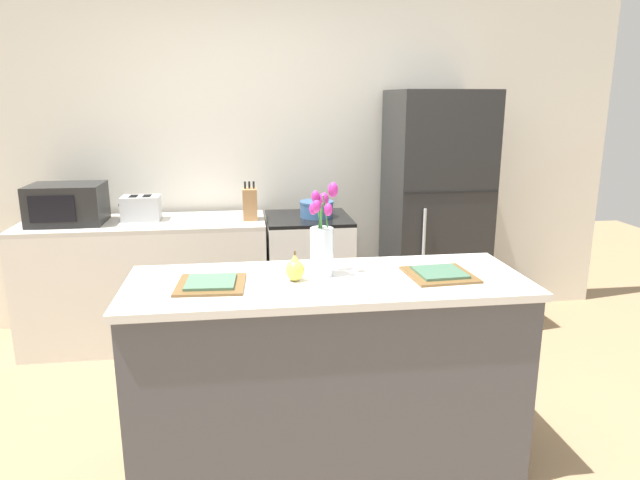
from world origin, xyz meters
TOP-DOWN VIEW (x-y plane):
  - ground_plane at (0.00, 0.00)m, footprint 10.00×10.00m
  - back_wall at (0.00, 2.00)m, footprint 5.20×0.08m
  - kitchen_island at (0.00, 0.00)m, footprint 1.80×0.66m
  - back_counter at (-1.06, 1.60)m, footprint 1.68×0.60m
  - stove_range at (0.10, 1.60)m, footprint 0.60×0.61m
  - refrigerator at (1.05, 1.60)m, footprint 0.68×0.67m
  - flower_vase at (-0.02, 0.06)m, footprint 0.13×0.14m
  - pear_figurine at (-0.15, -0.00)m, footprint 0.08×0.08m
  - plate_setting_left at (-0.52, -0.02)m, footprint 0.31×0.31m
  - plate_setting_right at (0.52, -0.02)m, footprint 0.31×0.31m
  - toaster at (-1.07, 1.64)m, footprint 0.28×0.18m
  - cooking_pot at (0.16, 1.58)m, footprint 0.24×0.24m
  - microwave at (-1.55, 1.60)m, footprint 0.48×0.37m
  - knife_block at (-0.32, 1.56)m, footprint 0.10×0.14m

SIDE VIEW (x-z plane):
  - ground_plane at x=0.00m, z-range 0.00..0.00m
  - stove_range at x=0.10m, z-range 0.00..0.89m
  - back_counter at x=-1.06m, z-range 0.00..0.89m
  - kitchen_island at x=0.00m, z-range 0.00..0.94m
  - refrigerator at x=1.05m, z-range 0.00..1.78m
  - plate_setting_left at x=-0.52m, z-range 0.93..0.96m
  - plate_setting_right at x=0.52m, z-range 0.93..0.96m
  - cooking_pot at x=0.16m, z-range 0.88..1.02m
  - toaster at x=-1.07m, z-range 0.89..1.06m
  - pear_figurine at x=-0.15m, z-range 0.92..1.06m
  - knife_block at x=-0.32m, z-range 0.87..1.14m
  - microwave at x=-1.55m, z-range 0.89..1.16m
  - flower_vase at x=-0.02m, z-range 0.88..1.31m
  - back_wall at x=0.00m, z-range 0.00..2.70m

